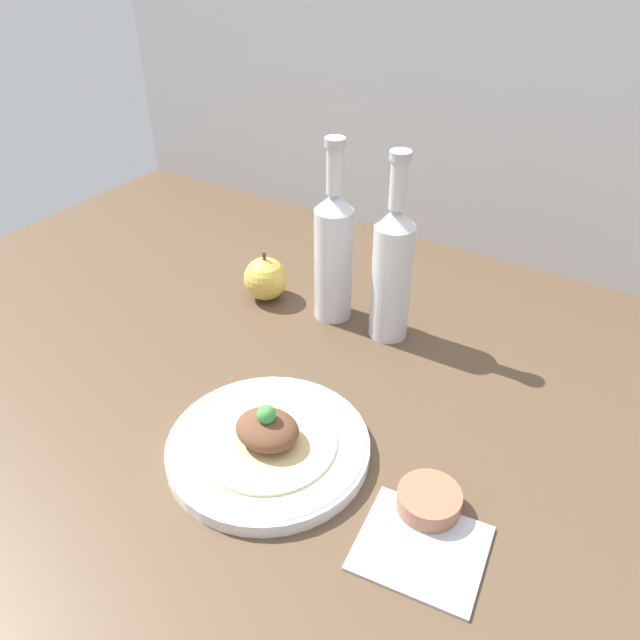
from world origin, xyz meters
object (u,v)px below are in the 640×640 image
at_px(cider_bottle_left, 334,252).
at_px(cider_bottle_right, 392,269).
at_px(plate, 268,446).
at_px(apple, 265,279).
at_px(plated_food, 268,433).
at_px(dipping_bowl, 429,501).

xyz_separation_m(cider_bottle_left, cider_bottle_right, (0.10, 0.00, 0.00)).
xyz_separation_m(plate, apple, (-0.22, 0.30, 0.03)).
height_order(cider_bottle_left, cider_bottle_right, same).
relative_size(plate, plated_food, 1.48).
relative_size(plated_food, cider_bottle_left, 0.58).
bearing_deg(cider_bottle_left, cider_bottle_right, 0.00).
bearing_deg(cider_bottle_left, plate, -73.20).
relative_size(cider_bottle_right, apple, 3.35).
xyz_separation_m(plated_food, apple, (-0.22, 0.30, 0.00)).
bearing_deg(dipping_bowl, cider_bottle_right, 124.66).
height_order(cider_bottle_left, apple, cider_bottle_left).
height_order(cider_bottle_right, apple, cider_bottle_right).
bearing_deg(cider_bottle_right, cider_bottle_left, 180.00).
distance_m(cider_bottle_left, cider_bottle_right, 0.10).
bearing_deg(cider_bottle_left, plated_food, -73.20).
distance_m(plate, cider_bottle_left, 0.35).
relative_size(cider_bottle_left, dipping_bowl, 4.08).
relative_size(plated_food, dipping_bowl, 2.36).
bearing_deg(plate, cider_bottle_left, 106.80).
bearing_deg(cider_bottle_left, apple, -172.50).
height_order(cider_bottle_right, dipping_bowl, cider_bottle_right).
xyz_separation_m(plate, cider_bottle_right, (0.01, 0.32, 0.11)).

